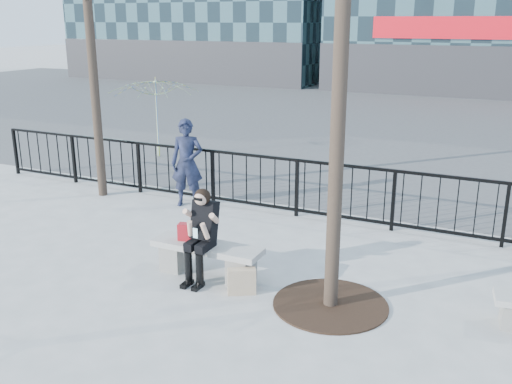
% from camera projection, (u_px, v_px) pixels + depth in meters
% --- Properties ---
extents(ground, '(120.00, 120.00, 0.00)m').
position_uv_depth(ground, '(208.00, 275.00, 8.28)').
color(ground, '#969691').
rests_on(ground, ground).
extents(street_surface, '(60.00, 23.00, 0.01)m').
position_uv_depth(street_surface, '(409.00, 119.00, 21.25)').
color(street_surface, '#474747').
rests_on(street_surface, ground).
extents(railing, '(14.00, 0.06, 1.10)m').
position_uv_depth(railing, '(287.00, 186.00, 10.71)').
color(railing, black).
rests_on(railing, ground).
extents(tree_grate, '(1.50, 1.50, 0.02)m').
position_uv_depth(tree_grate, '(330.00, 304.00, 7.41)').
color(tree_grate, black).
rests_on(tree_grate, ground).
extents(bench_main, '(1.65, 0.46, 0.49)m').
position_uv_depth(bench_main, '(207.00, 256.00, 8.20)').
color(bench_main, slate).
rests_on(bench_main, ground).
extents(seated_woman, '(0.50, 0.64, 1.34)m').
position_uv_depth(seated_woman, '(201.00, 236.00, 7.95)').
color(seated_woman, black).
rests_on(seated_woman, ground).
extents(handbag, '(0.33, 0.21, 0.25)m').
position_uv_depth(handbag, '(189.00, 232.00, 8.25)').
color(handbag, '#A7141D').
rests_on(handbag, bench_main).
extents(shopping_bag, '(0.40, 0.31, 0.36)m').
position_uv_depth(shopping_bag, '(242.00, 281.00, 7.68)').
color(shopping_bag, beige).
rests_on(shopping_bag, ground).
extents(standing_man, '(0.73, 0.60, 1.74)m').
position_uv_depth(standing_man, '(187.00, 163.00, 11.16)').
color(standing_man, black).
rests_on(standing_man, ground).
extents(vendor_umbrella, '(2.88, 2.92, 2.14)m').
position_uv_depth(vendor_umbrella, '(155.00, 118.00, 15.09)').
color(vendor_umbrella, '#F8FB37').
rests_on(vendor_umbrella, ground).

